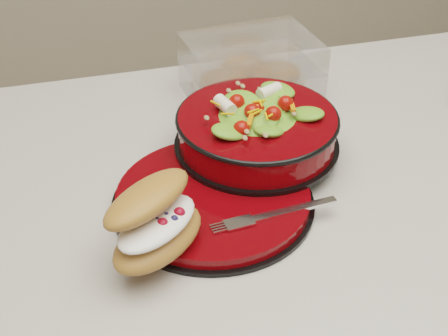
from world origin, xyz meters
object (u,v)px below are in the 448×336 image
object	(u,v)px
fork	(278,213)
pastry_box	(250,69)
croissant	(156,221)
salad_bowl	(257,124)
dinner_plate	(214,198)

from	to	relation	value
fork	pastry_box	bearing A→B (deg)	-16.69
fork	croissant	bearing A→B (deg)	90.96
salad_bowl	fork	world-z (taller)	salad_bowl
dinner_plate	fork	distance (m)	0.09
dinner_plate	salad_bowl	size ratio (longest dim) A/B	1.13
dinner_plate	salad_bowl	distance (m)	0.13
salad_bowl	dinner_plate	bearing A→B (deg)	-134.38
salad_bowl	pastry_box	bearing A→B (deg)	75.36
pastry_box	salad_bowl	bearing A→B (deg)	-109.58
fork	pastry_box	world-z (taller)	pastry_box
dinner_plate	pastry_box	bearing A→B (deg)	63.78
fork	salad_bowl	bearing A→B (deg)	-13.01
dinner_plate	salad_bowl	world-z (taller)	salad_bowl
salad_bowl	fork	xyz separation A→B (m)	(-0.02, -0.15, -0.03)
dinner_plate	croissant	distance (m)	0.13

